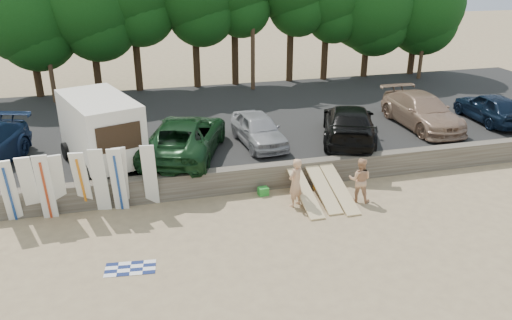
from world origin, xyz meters
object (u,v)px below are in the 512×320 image
at_px(car_1, 185,137).
at_px(beachgoer_b, 360,180).
at_px(car_3, 349,123).
at_px(beachgoer_a, 295,183).
at_px(car_5, 491,108).
at_px(cooler, 263,191).
at_px(box_trailer, 101,128).
at_px(car_4, 422,111).
at_px(car_2, 258,129).

relative_size(car_1, beachgoer_b, 3.50).
bearing_deg(car_3, car_1, 22.09).
bearing_deg(beachgoer_a, car_5, 169.47).
xyz_separation_m(car_1, cooler, (2.60, -3.20, -1.39)).
relative_size(box_trailer, car_3, 0.87).
relative_size(car_3, car_4, 1.03).
relative_size(box_trailer, car_5, 1.10).
bearing_deg(car_2, box_trailer, -179.05).
distance_m(car_5, beachgoer_b, 11.16).
xyz_separation_m(car_1, car_3, (7.57, 0.01, -0.02)).
bearing_deg(car_1, car_3, -159.85).
xyz_separation_m(car_3, beachgoer_a, (-4.06, -4.36, -0.58)).
xyz_separation_m(box_trailer, car_3, (10.92, 0.15, -0.77)).
relative_size(car_4, beachgoer_b, 3.16).
relative_size(car_2, car_5, 0.93).
xyz_separation_m(car_3, car_5, (8.22, 0.70, -0.06)).
height_order(box_trailer, cooler, box_trailer).
distance_m(car_2, beachgoer_a, 4.92).
height_order(car_1, car_2, car_1).
distance_m(car_1, beachgoer_b, 7.58).
distance_m(car_1, car_3, 7.57).
height_order(car_5, cooler, car_5).
bearing_deg(box_trailer, beachgoer_a, -50.41).
xyz_separation_m(car_4, beachgoer_a, (-8.46, -5.30, -0.56)).
bearing_deg(car_1, box_trailer, 22.55).
height_order(box_trailer, beachgoer_b, box_trailer).
relative_size(car_1, car_5, 1.36).
xyz_separation_m(car_5, beachgoer_a, (-12.29, -5.05, -0.52)).
height_order(car_4, beachgoer_a, car_4).
distance_m(box_trailer, beachgoer_a, 8.16).
xyz_separation_m(car_1, car_2, (3.39, 0.55, -0.13)).
distance_m(car_1, car_2, 3.44).
bearing_deg(car_4, car_3, -167.61).
bearing_deg(car_4, car_5, -3.44).
height_order(car_2, cooler, car_2).
bearing_deg(cooler, car_3, 25.26).
relative_size(car_1, car_4, 1.11).
xyz_separation_m(box_trailer, car_4, (15.32, 1.10, -0.79)).
bearing_deg(beachgoer_a, cooler, -84.32).
bearing_deg(car_2, car_3, -12.20).
distance_m(box_trailer, car_2, 6.84).
bearing_deg(car_2, car_1, -175.76).
xyz_separation_m(beachgoer_a, cooler, (-0.91, 1.15, -0.78)).
relative_size(car_4, beachgoer_a, 2.92).
bearing_deg(beachgoer_a, car_2, -121.54).
height_order(car_3, beachgoer_b, car_3).
height_order(car_4, beachgoer_b, car_4).
bearing_deg(car_5, cooler, 19.63).
bearing_deg(car_1, car_4, -155.37).
distance_m(car_5, beachgoer_a, 13.30).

